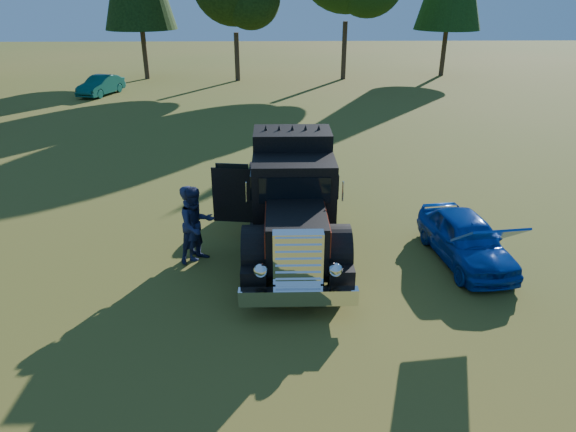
{
  "coord_description": "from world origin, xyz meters",
  "views": [
    {
      "loc": [
        -1.19,
        -10.01,
        6.46
      ],
      "look_at": [
        -0.91,
        1.51,
        1.3
      ],
      "focal_mm": 32.0,
      "sensor_mm": 36.0,
      "label": 1
    }
  ],
  "objects_px": {
    "hotrod_coupe": "(466,239)",
    "spectator_near": "(191,222)",
    "spectator_far": "(197,225)",
    "diamond_t_truck": "(293,203)",
    "distant_teal_car": "(101,85)"
  },
  "relations": [
    {
      "from": "distant_teal_car",
      "to": "spectator_far",
      "type": "bearing_deg",
      "value": -50.6
    },
    {
      "from": "spectator_near",
      "to": "distant_teal_car",
      "type": "distance_m",
      "value": 24.01
    },
    {
      "from": "hotrod_coupe",
      "to": "spectator_far",
      "type": "distance_m",
      "value": 6.83
    },
    {
      "from": "hotrod_coupe",
      "to": "diamond_t_truck",
      "type": "bearing_deg",
      "value": 168.6
    },
    {
      "from": "spectator_far",
      "to": "distant_teal_car",
      "type": "relative_size",
      "value": 0.54
    },
    {
      "from": "distant_teal_car",
      "to": "spectator_near",
      "type": "bearing_deg",
      "value": -50.78
    },
    {
      "from": "hotrod_coupe",
      "to": "spectator_near",
      "type": "distance_m",
      "value": 6.98
    },
    {
      "from": "spectator_far",
      "to": "spectator_near",
      "type": "bearing_deg",
      "value": 96.12
    },
    {
      "from": "hotrod_coupe",
      "to": "spectator_near",
      "type": "height_order",
      "value": "spectator_near"
    },
    {
      "from": "spectator_near",
      "to": "spectator_far",
      "type": "xyz_separation_m",
      "value": [
        0.15,
        -0.17,
        0.01
      ]
    },
    {
      "from": "diamond_t_truck",
      "to": "spectator_far",
      "type": "distance_m",
      "value": 2.56
    },
    {
      "from": "diamond_t_truck",
      "to": "hotrod_coupe",
      "type": "height_order",
      "value": "diamond_t_truck"
    },
    {
      "from": "hotrod_coupe",
      "to": "distant_teal_car",
      "type": "distance_m",
      "value": 27.71
    },
    {
      "from": "hotrod_coupe",
      "to": "spectator_far",
      "type": "bearing_deg",
      "value": 178.47
    },
    {
      "from": "diamond_t_truck",
      "to": "spectator_far",
      "type": "height_order",
      "value": "diamond_t_truck"
    }
  ]
}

